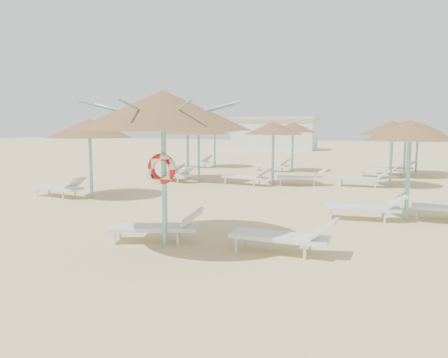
% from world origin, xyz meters
% --- Properties ---
extents(ground, '(120.00, 120.00, 0.00)m').
position_xyz_m(ground, '(0.00, 0.00, 0.00)').
color(ground, '#D3BA80').
rests_on(ground, ground).
extents(main_palapa, '(3.59, 3.59, 3.21)m').
position_xyz_m(main_palapa, '(-0.29, -0.14, 2.80)').
color(main_palapa, '#71C4BE').
rests_on(main_palapa, ground).
extents(lounger_main_a, '(2.08, 1.24, 0.73)m').
position_xyz_m(lounger_main_a, '(-0.53, 0.08, 0.35)').
color(lounger_main_a, silver).
rests_on(lounger_main_a, ground).
extents(lounger_main_b, '(2.10, 0.71, 0.75)m').
position_xyz_m(lounger_main_b, '(2.22, 0.12, 0.36)').
color(lounger_main_b, silver).
rests_on(lounger_main_b, ground).
extents(palapa_field, '(20.52, 14.23, 2.72)m').
position_xyz_m(palapa_field, '(1.40, 10.42, 2.30)').
color(palapa_field, '#71C4BE').
rests_on(palapa_field, ground).
extents(service_hut, '(8.40, 4.40, 3.25)m').
position_xyz_m(service_hut, '(-6.00, 35.00, 1.64)').
color(service_hut, silver).
rests_on(service_hut, ground).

